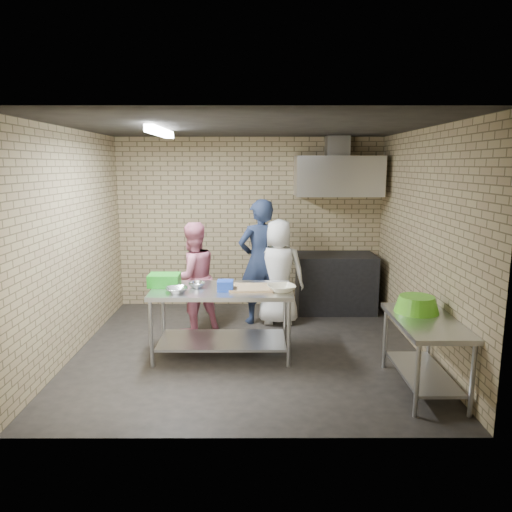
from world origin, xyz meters
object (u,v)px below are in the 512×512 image
at_px(green_basin, 417,304).
at_px(man_navy, 260,262).
at_px(woman_white, 278,272).
at_px(side_counter, 424,355).
at_px(prep_table, 222,322).
at_px(green_crate, 164,280).
at_px(blue_tub, 225,286).
at_px(bottle_green, 365,181).
at_px(stove, 335,283).
at_px(woman_pink, 193,278).
at_px(bottle_red, 339,180).

height_order(green_basin, man_navy, man_navy).
bearing_deg(woman_white, side_counter, 124.29).
distance_m(prep_table, side_counter, 2.31).
bearing_deg(green_crate, woman_white, 37.05).
relative_size(blue_tub, man_navy, 0.10).
bearing_deg(prep_table, bottle_green, 44.22).
distance_m(man_navy, woman_white, 0.30).
xyz_separation_m(prep_table, bottle_green, (2.11, 2.05, 1.60)).
bearing_deg(prep_table, woman_white, 58.66).
bearing_deg(man_navy, woman_white, 145.09).
distance_m(stove, bottle_green, 1.65).
relative_size(side_counter, blue_tub, 6.53).
relative_size(prep_table, woman_pink, 1.09).
bearing_deg(green_basin, bottle_green, 89.58).
relative_size(green_crate, green_basin, 0.80).
bearing_deg(prep_table, side_counter, -24.01).
relative_size(blue_tub, woman_white, 0.12).
bearing_deg(side_counter, woman_pink, 144.90).
height_order(bottle_red, man_navy, bottle_red).
height_order(stove, bottle_green, bottle_green).
distance_m(prep_table, bottle_green, 3.35).
xyz_separation_m(green_basin, woman_white, (-1.36, 1.89, -0.07)).
distance_m(green_crate, blue_tub, 0.78).
height_order(stove, bottle_red, bottle_red).
bearing_deg(woman_pink, green_crate, 38.58).
bearing_deg(green_crate, stove, 35.65).
relative_size(prep_table, bottle_red, 9.19).
bearing_deg(green_crate, bottle_red, 38.73).
relative_size(man_navy, woman_white, 1.18).
xyz_separation_m(green_crate, bottle_red, (2.41, 1.93, 1.13)).
distance_m(bottle_green, woman_white, 2.05).
xyz_separation_m(green_crate, man_navy, (1.17, 1.13, -0.00)).
xyz_separation_m(green_crate, woman_pink, (0.24, 0.74, -0.14)).
height_order(green_crate, man_navy, man_navy).
bearing_deg(prep_table, green_basin, -18.26).
distance_m(stove, green_crate, 2.94).
bearing_deg(bottle_red, prep_table, -129.78).
distance_m(bottle_red, bottle_green, 0.40).
height_order(side_counter, bottle_green, bottle_green).
height_order(green_basin, woman_pink, woman_pink).
bearing_deg(woman_white, bottle_red, -137.42).
height_order(side_counter, blue_tub, blue_tub).
relative_size(green_basin, man_navy, 0.26).
bearing_deg(green_crate, green_basin, -16.18).
relative_size(prep_table, green_basin, 3.60).
bearing_deg(woman_pink, bottle_red, 175.57).
bearing_deg(bottle_green, prep_table, -135.78).
bearing_deg(bottle_red, stove, -101.77).
height_order(green_crate, woman_white, woman_white).
height_order(side_counter, green_crate, green_crate).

